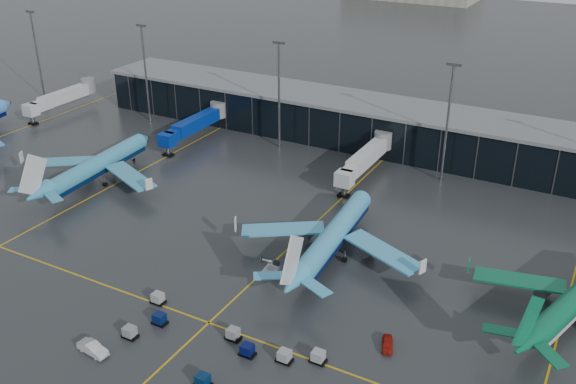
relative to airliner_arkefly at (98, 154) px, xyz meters
The scene contains 11 objects.
ground 41.98m from the airliner_arkefly, 20.40° to the right, with size 600.00×600.00×0.00m, color #282B2D.
terminal_pier 61.44m from the airliner_arkefly, 50.67° to the left, with size 142.00×17.00×10.70m.
jet_bridges 28.82m from the airliner_arkefly, 82.14° to the left, with size 94.00×27.50×7.20m.
flood_masts 57.03m from the airliner_arkefly, 38.95° to the left, with size 203.00×0.50×25.50m.
taxi_lines 49.46m from the airliner_arkefly, ahead, with size 220.00×120.00×0.02m.
airliner_arkefly is the anchor object (origin of this frame).
airliner_klm_near 56.67m from the airliner_arkefly, ahead, with size 34.33×39.09×12.01m, color #44ABDF, non-canonical shape.
baggage_carts 62.27m from the airliner_arkefly, 32.21° to the right, with size 29.47×12.84×1.70m.
mobile_airstair 52.39m from the airliner_arkefly, 15.52° to the right, with size 2.55×3.43×3.45m.
service_van_red 77.12m from the airliner_arkefly, 16.77° to the right, with size 1.53×3.80×1.29m, color #9C150C.
service_van_white 57.93m from the airliner_arkefly, 47.48° to the right, with size 1.70×4.88×1.61m, color silver.
Camera 1 is at (56.54, -75.71, 57.74)m, focal length 40.00 mm.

